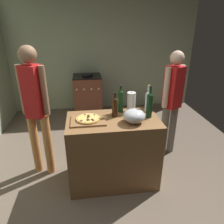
% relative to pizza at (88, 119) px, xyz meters
% --- Properties ---
extents(ground_plane, '(4.48, 3.75, 0.02)m').
position_rel_pizza_xyz_m(ground_plane, '(0.31, 1.03, -0.93)').
color(ground_plane, '#6B5B4C').
extents(kitchen_wall_rear, '(4.48, 0.10, 2.60)m').
position_rel_pizza_xyz_m(kitchen_wall_rear, '(0.31, 2.65, 0.38)').
color(kitchen_wall_rear, '#99A889').
rests_on(kitchen_wall_rear, ground_plane).
extents(counter, '(1.10, 0.62, 0.89)m').
position_rel_pizza_xyz_m(counter, '(0.29, 0.01, -0.48)').
color(counter, olive).
rests_on(counter, ground_plane).
extents(cutting_board, '(0.40, 0.32, 0.02)m').
position_rel_pizza_xyz_m(cutting_board, '(-0.00, 0.00, -0.02)').
color(cutting_board, olive).
rests_on(cutting_board, counter).
extents(pizza, '(0.28, 0.28, 0.03)m').
position_rel_pizza_xyz_m(pizza, '(0.00, 0.00, 0.00)').
color(pizza, tan).
rests_on(pizza, cutting_board).
extents(mixing_bowl, '(0.26, 0.26, 0.16)m').
position_rel_pizza_xyz_m(mixing_bowl, '(0.52, -0.10, 0.05)').
color(mixing_bowl, '#B2B2B7').
rests_on(mixing_bowl, counter).
extents(paper_towel_roll, '(0.11, 0.11, 0.26)m').
position_rel_pizza_xyz_m(paper_towel_roll, '(0.55, 0.21, 0.10)').
color(paper_towel_roll, white).
rests_on(paper_towel_roll, counter).
extents(wine_bottle_amber, '(0.07, 0.07, 0.35)m').
position_rel_pizza_xyz_m(wine_bottle_amber, '(0.42, 0.22, 0.12)').
color(wine_bottle_amber, '#143819').
rests_on(wine_bottle_amber, counter).
extents(wine_bottle_clear, '(0.07, 0.07, 0.39)m').
position_rel_pizza_xyz_m(wine_bottle_clear, '(0.73, 0.01, 0.14)').
color(wine_bottle_clear, '#143819').
rests_on(wine_bottle_clear, counter).
extents(wine_bottle_green, '(0.07, 0.07, 0.34)m').
position_rel_pizza_xyz_m(wine_bottle_green, '(0.77, 0.20, 0.11)').
color(wine_bottle_green, silver).
rests_on(wine_bottle_green, counter).
extents(wine_bottle_dark, '(0.08, 0.08, 0.30)m').
position_rel_pizza_xyz_m(wine_bottle_dark, '(0.33, 0.08, 0.11)').
color(wine_bottle_dark, '#331E0F').
rests_on(wine_bottle_dark, counter).
extents(stove, '(0.60, 0.59, 0.92)m').
position_rel_pizza_xyz_m(stove, '(0.04, 2.25, -0.48)').
color(stove, brown).
rests_on(stove, ground_plane).
extents(person_in_stripes, '(0.35, 0.25, 1.72)m').
position_rel_pizza_xyz_m(person_in_stripes, '(-0.64, 0.31, 0.07)').
color(person_in_stripes, '#D88C4C').
rests_on(person_in_stripes, ground_plane).
extents(person_in_red, '(0.35, 0.28, 1.60)m').
position_rel_pizza_xyz_m(person_in_red, '(1.23, 0.50, -0.00)').
color(person_in_red, slate).
rests_on(person_in_red, ground_plane).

